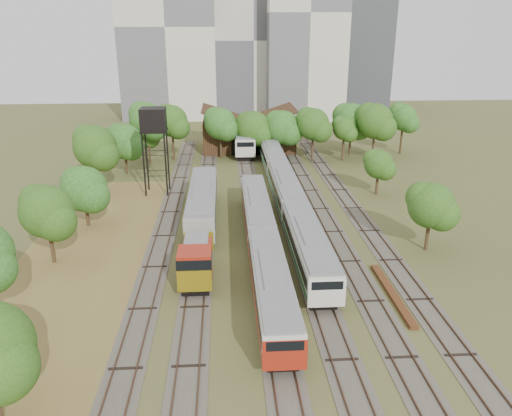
{
  "coord_description": "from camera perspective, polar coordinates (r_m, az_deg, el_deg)",
  "views": [
    {
      "loc": [
        -5.4,
        -31.05,
        20.46
      ],
      "look_at": [
        -2.16,
        18.93,
        2.5
      ],
      "focal_mm": 35.0,
      "sensor_mm": 36.0,
      "label": 1
    }
  ],
  "objects": [
    {
      "name": "rail_pile_far",
      "position": [
        44.01,
        14.92,
        -8.54
      ],
      "size": [
        0.43,
        6.88,
        0.22
      ],
      "primitive_type": "cube",
      "color": "#5B321A",
      "rests_on": "ground"
    },
    {
      "name": "shunter_locomotive",
      "position": [
        42.97,
        -6.85,
        -6.22
      ],
      "size": [
        2.8,
        8.1,
        3.66
      ],
      "color": "black",
      "rests_on": "ground"
    },
    {
      "name": "tower_far_right",
      "position": [
        146.59,
        12.43,
        16.77
      ],
      "size": [
        12.0,
        12.0,
        28.0
      ],
      "primitive_type": "cube",
      "color": "#3E4045",
      "rests_on": "ground"
    },
    {
      "name": "railcar_red_set",
      "position": [
        46.52,
        0.8,
        -3.9
      ],
      "size": [
        2.79,
        34.58,
        3.44
      ],
      "color": "black",
      "rests_on": "ground"
    },
    {
      "name": "tower_right",
      "position": [
        124.62,
        5.64,
        21.27
      ],
      "size": [
        18.0,
        16.0,
        48.0
      ],
      "primitive_type": "cube",
      "color": "beige",
      "rests_on": "ground"
    },
    {
      "name": "maintenance_shed",
      "position": [
        90.85,
        -0.87,
        8.59
      ],
      "size": [
        16.45,
        11.55,
        7.58
      ],
      "color": "#331B12",
      "rests_on": "ground"
    },
    {
      "name": "railcar_rear",
      "position": [
        88.96,
        -1.45,
        7.85
      ],
      "size": [
        3.3,
        16.08,
        4.09
      ],
      "color": "black",
      "rests_on": "ground"
    },
    {
      "name": "tracks",
      "position": [
        59.84,
        1.05,
        -0.23
      ],
      "size": [
        24.6,
        80.0,
        0.19
      ],
      "color": "#4C473D",
      "rests_on": "ground"
    },
    {
      "name": "old_grey_coach",
      "position": [
        56.62,
        -6.14,
        0.69
      ],
      "size": [
        3.1,
        18.0,
        3.84
      ],
      "color": "black",
      "rests_on": "ground"
    },
    {
      "name": "ground",
      "position": [
        37.58,
        5.3,
        -13.36
      ],
      "size": [
        240.0,
        240.0,
        0.0
      ],
      "primitive_type": "plane",
      "color": "#475123",
      "rests_on": "ground"
    },
    {
      "name": "railcar_green_set",
      "position": [
        61.7,
        3.36,
        2.16
      ],
      "size": [
        2.87,
        52.08,
        3.55
      ],
      "color": "black",
      "rests_on": "ground"
    },
    {
      "name": "tree_band_far",
      "position": [
        83.04,
        2.71,
        9.67
      ],
      "size": [
        47.85,
        9.78,
        9.7
      ],
      "color": "#382616",
      "rests_on": "ground"
    },
    {
      "name": "tower_left",
      "position": [
        126.68,
        -10.0,
        19.69
      ],
      "size": [
        22.0,
        16.0,
        42.0
      ],
      "primitive_type": "cube",
      "color": "beige",
      "rests_on": "ground"
    },
    {
      "name": "rail_pile_near",
      "position": [
        42.67,
        15.3,
        -9.44
      ],
      "size": [
        0.67,
        10.0,
        0.33
      ],
      "primitive_type": "cube",
      "color": "#5B321A",
      "rests_on": "ground"
    },
    {
      "name": "water_tower",
      "position": [
        65.33,
        -11.65,
        9.61
      ],
      "size": [
        3.24,
        3.24,
        11.19
      ],
      "color": "black",
      "rests_on": "ground"
    },
    {
      "name": "tree_band_right",
      "position": [
        63.3,
        14.53,
        4.61
      ],
      "size": [
        4.41,
        39.66,
        7.15
      ],
      "color": "#382616",
      "rests_on": "ground"
    },
    {
      "name": "tower_centre",
      "position": [
        131.28,
        -0.5,
        18.65
      ],
      "size": [
        20.0,
        18.0,
        36.0
      ],
      "primitive_type": "cube",
      "color": "beige",
      "rests_on": "ground"
    },
    {
      "name": "tree_band_left",
      "position": [
        57.68,
        -18.69,
        3.28
      ],
      "size": [
        9.13,
        63.8,
        9.03
      ],
      "color": "#382616",
      "rests_on": "ground"
    },
    {
      "name": "dry_grass_patch",
      "position": [
        45.84,
        -19.43,
        -7.97
      ],
      "size": [
        14.0,
        60.0,
        0.04
      ],
      "primitive_type": "cube",
      "color": "brown",
      "rests_on": "ground"
    }
  ]
}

